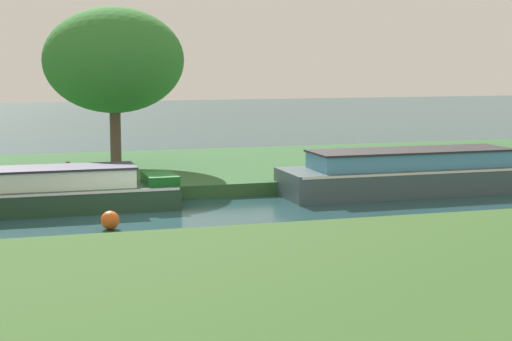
{
  "coord_description": "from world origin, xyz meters",
  "views": [
    {
      "loc": [
        -3.41,
        -21.99,
        4.17
      ],
      "look_at": [
        3.6,
        1.2,
        0.9
      ],
      "focal_mm": 58.56,
      "sensor_mm": 36.0,
      "label": 1
    }
  ],
  "objects_px": {
    "mooring_post_far": "(319,168)",
    "channel_buoy": "(110,220)",
    "willow_tree_centre": "(114,60)",
    "slate_narrowboat": "(418,173)",
    "mooring_post_near": "(68,175)",
    "forest_barge": "(71,191)"
  },
  "relations": [
    {
      "from": "mooring_post_far",
      "to": "channel_buoy",
      "type": "height_order",
      "value": "mooring_post_far"
    },
    {
      "from": "willow_tree_centre",
      "to": "mooring_post_far",
      "type": "relative_size",
      "value": 9.51
    },
    {
      "from": "willow_tree_centre",
      "to": "mooring_post_far",
      "type": "bearing_deg",
      "value": -40.31
    },
    {
      "from": "channel_buoy",
      "to": "willow_tree_centre",
      "type": "bearing_deg",
      "value": 81.72
    },
    {
      "from": "slate_narrowboat",
      "to": "channel_buoy",
      "type": "xyz_separation_m",
      "value": [
        -9.91,
        -2.95,
        -0.38
      ]
    },
    {
      "from": "mooring_post_near",
      "to": "forest_barge",
      "type": "bearing_deg",
      "value": -91.9
    },
    {
      "from": "slate_narrowboat",
      "to": "channel_buoy",
      "type": "relative_size",
      "value": 19.03
    },
    {
      "from": "mooring_post_far",
      "to": "channel_buoy",
      "type": "distance_m",
      "value": 8.49
    },
    {
      "from": "slate_narrowboat",
      "to": "mooring_post_near",
      "type": "height_order",
      "value": "slate_narrowboat"
    },
    {
      "from": "forest_barge",
      "to": "channel_buoy",
      "type": "height_order",
      "value": "forest_barge"
    },
    {
      "from": "mooring_post_near",
      "to": "mooring_post_far",
      "type": "distance_m",
      "value": 7.87
    },
    {
      "from": "willow_tree_centre",
      "to": "channel_buoy",
      "type": "bearing_deg",
      "value": -98.28
    },
    {
      "from": "slate_narrowboat",
      "to": "forest_barge",
      "type": "bearing_deg",
      "value": 180.0
    },
    {
      "from": "channel_buoy",
      "to": "mooring_post_near",
      "type": "bearing_deg",
      "value": 98.47
    },
    {
      "from": "forest_barge",
      "to": "willow_tree_centre",
      "type": "height_order",
      "value": "willow_tree_centre"
    },
    {
      "from": "slate_narrowboat",
      "to": "mooring_post_far",
      "type": "distance_m",
      "value": 3.1
    },
    {
      "from": "mooring_post_far",
      "to": "channel_buoy",
      "type": "xyz_separation_m",
      "value": [
        -7.2,
        -4.47,
        -0.46
      ]
    },
    {
      "from": "slate_narrowboat",
      "to": "mooring_post_near",
      "type": "xyz_separation_m",
      "value": [
        -10.57,
        1.52,
        0.18
      ]
    },
    {
      "from": "willow_tree_centre",
      "to": "mooring_post_far",
      "type": "xyz_separation_m",
      "value": [
        5.83,
        -4.95,
        -3.4
      ]
    },
    {
      "from": "slate_narrowboat",
      "to": "willow_tree_centre",
      "type": "relative_size",
      "value": 1.58
    },
    {
      "from": "forest_barge",
      "to": "channel_buoy",
      "type": "xyz_separation_m",
      "value": [
        0.72,
        -2.95,
        -0.31
      ]
    },
    {
      "from": "slate_narrowboat",
      "to": "mooring_post_far",
      "type": "xyz_separation_m",
      "value": [
        -2.7,
        1.52,
        0.09
      ]
    }
  ]
}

